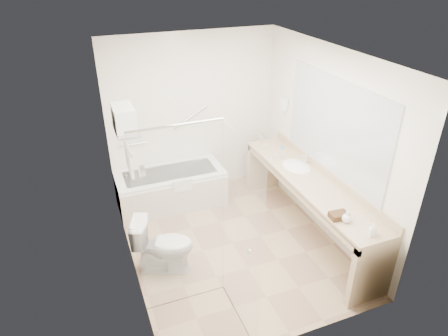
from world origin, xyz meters
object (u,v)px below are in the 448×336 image
object	(u,v)px
bathtub	(171,188)
vanity_counter	(309,194)
water_bottle_left	(282,154)
amenity_basket	(339,215)
toilet	(163,245)

from	to	relation	value
bathtub	vanity_counter	world-z (taller)	vanity_counter
vanity_counter	water_bottle_left	bearing A→B (deg)	95.36
bathtub	amenity_basket	world-z (taller)	amenity_basket
toilet	water_bottle_left	size ratio (longest dim) A/B	3.94
amenity_basket	vanity_counter	bearing A→B (deg)	78.89
amenity_basket	water_bottle_left	xyz separation A→B (m)	(0.10, 1.50, 0.05)
bathtub	toilet	size ratio (longest dim) A/B	2.24
bathtub	vanity_counter	distance (m)	2.09
vanity_counter	toilet	size ratio (longest dim) A/B	3.78
vanity_counter	water_bottle_left	distance (m)	0.72
toilet	amenity_basket	distance (m)	2.07
water_bottle_left	toilet	bearing A→B (deg)	-161.41
toilet	water_bottle_left	world-z (taller)	water_bottle_left
toilet	water_bottle_left	distance (m)	2.10
vanity_counter	amenity_basket	size ratio (longest dim) A/B	13.41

